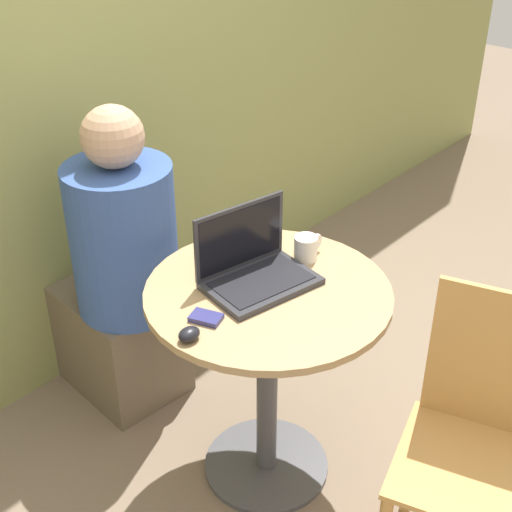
% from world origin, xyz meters
% --- Properties ---
extents(ground_plane, '(12.00, 12.00, 0.00)m').
position_xyz_m(ground_plane, '(0.00, 0.00, 0.00)').
color(ground_plane, '#7F6B56').
extents(back_wall, '(7.00, 0.05, 2.60)m').
position_xyz_m(back_wall, '(0.00, 1.00, 1.30)').
color(back_wall, '#939956').
rests_on(back_wall, ground_plane).
extents(round_table, '(0.77, 0.77, 0.77)m').
position_xyz_m(round_table, '(0.00, 0.00, 0.56)').
color(round_table, '#4C4C51').
rests_on(round_table, ground_plane).
extents(laptop, '(0.37, 0.28, 0.24)m').
position_xyz_m(laptop, '(0.01, 0.06, 0.82)').
color(laptop, '#2D2D33').
rests_on(laptop, round_table).
extents(cell_phone, '(0.08, 0.10, 0.02)m').
position_xyz_m(cell_phone, '(-0.24, 0.03, 0.78)').
color(cell_phone, navy).
rests_on(cell_phone, round_table).
extents(computer_mouse, '(0.07, 0.05, 0.04)m').
position_xyz_m(computer_mouse, '(-0.33, 0.00, 0.79)').
color(computer_mouse, black).
rests_on(computer_mouse, round_table).
extents(coffee_cup, '(0.12, 0.08, 0.08)m').
position_xyz_m(coffee_cup, '(0.22, 0.03, 0.81)').
color(coffee_cup, white).
rests_on(coffee_cup, round_table).
extents(chair_empty, '(0.50, 0.50, 0.93)m').
position_xyz_m(chair_empty, '(0.12, -0.68, 0.48)').
color(chair_empty, tan).
rests_on(chair_empty, ground_plane).
extents(person_seated, '(0.40, 0.61, 1.22)m').
position_xyz_m(person_seated, '(-0.04, 0.70, 0.50)').
color(person_seated, brown).
rests_on(person_seated, ground_plane).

